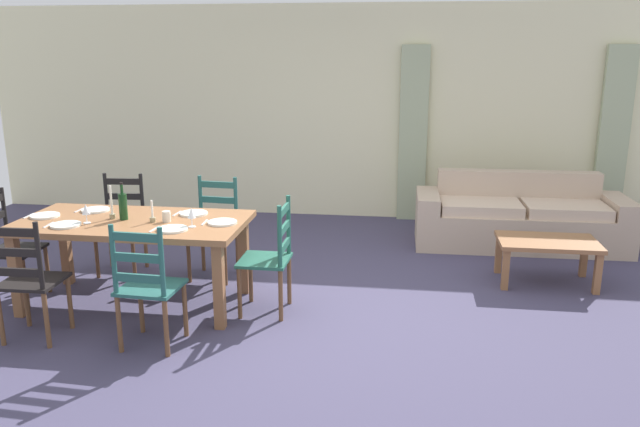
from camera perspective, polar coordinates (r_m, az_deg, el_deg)
name	(u,v)px	position (r m, az deg, el deg)	size (l,w,h in m)	color
ground_plane	(307,313)	(5.31, -1.16, -9.02)	(9.60, 9.60, 0.02)	#403B57
wall_far	(347,113)	(8.18, 2.47, 9.16)	(9.60, 0.16, 2.70)	beige
curtain_panel_left	(413,135)	(8.03, 8.48, 7.12)	(0.35, 0.08, 2.20)	#A8B58E
curtain_panel_right	(613,138)	(8.41, 25.15, 6.24)	(0.35, 0.08, 2.20)	#A8B58E
dining_table	(133,230)	(5.48, -16.69, -1.44)	(1.90, 0.96, 0.75)	#905F3B
dining_chair_near_left	(28,280)	(5.12, -25.05, -5.51)	(0.43, 0.41, 0.96)	black
dining_chair_near_right	(147,286)	(4.70, -15.46, -6.38)	(0.44, 0.42, 0.96)	#245751
dining_chair_far_left	(122,224)	(6.42, -17.62, -0.93)	(0.45, 0.43, 0.96)	black
dining_chair_far_right	(215,228)	(6.06, -9.58, -1.34)	(0.45, 0.43, 0.96)	#235650
dining_chair_head_west	(9,247)	(6.05, -26.49, -2.72)	(0.42, 0.44, 0.96)	black
dining_chair_head_east	(271,257)	(5.17, -4.52, -3.97)	(0.40, 0.42, 0.96)	#235C4A
dinner_plate_near_left	(66,225)	(5.45, -22.16, -0.97)	(0.24, 0.24, 0.02)	white
fork_near_left	(48,225)	(5.52, -23.50, -0.96)	(0.02, 0.17, 0.01)	silver
dinner_plate_near_right	(173,229)	(5.06, -13.28, -1.39)	(0.24, 0.24, 0.02)	white
fork_near_right	(154,229)	(5.12, -14.84, -1.38)	(0.02, 0.17, 0.01)	silver
dinner_plate_far_left	(96,210)	(5.87, -19.77, 0.31)	(0.24, 0.24, 0.02)	white
fork_far_left	(80,210)	(5.94, -21.05, 0.30)	(0.02, 0.17, 0.01)	silver
dinner_plate_far_right	(194,213)	(5.51, -11.44, 0.01)	(0.24, 0.24, 0.02)	white
fork_far_right	(177,213)	(5.56, -12.89, 0.01)	(0.02, 0.17, 0.01)	silver
dinner_plate_head_west	(45,216)	(5.82, -23.77, -0.18)	(0.24, 0.24, 0.02)	white
fork_head_west	(29,216)	(5.90, -25.01, -0.19)	(0.02, 0.17, 0.01)	silver
dinner_plate_head_east	(222,222)	(5.18, -8.89, -0.80)	(0.24, 0.24, 0.02)	white
fork_head_east	(205,222)	(5.23, -10.46, -0.80)	(0.02, 0.17, 0.01)	silver
wine_bottle	(123,206)	(5.47, -17.51, 0.68)	(0.07, 0.07, 0.32)	#143819
wine_glass_near_left	(86,210)	(5.44, -20.55, 0.29)	(0.06, 0.06, 0.16)	white
wine_glass_near_right	(192,214)	(5.09, -11.63, -0.02)	(0.06, 0.06, 0.16)	white
coffee_cup_primary	(166,216)	(5.31, -13.81, -0.26)	(0.07, 0.07, 0.09)	beige
candle_tall	(112,209)	(5.53, -18.43, 0.38)	(0.05, 0.05, 0.28)	#998C66
candle_short	(152,216)	(5.33, -15.01, -0.24)	(0.05, 0.05, 0.19)	#998C66
couch	(519,219)	(7.35, 17.67, -0.52)	(2.29, 0.82, 0.80)	#C0A78F
coffee_table	(547,247)	(6.20, 20.01, -2.86)	(0.90, 0.56, 0.42)	#905F3B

